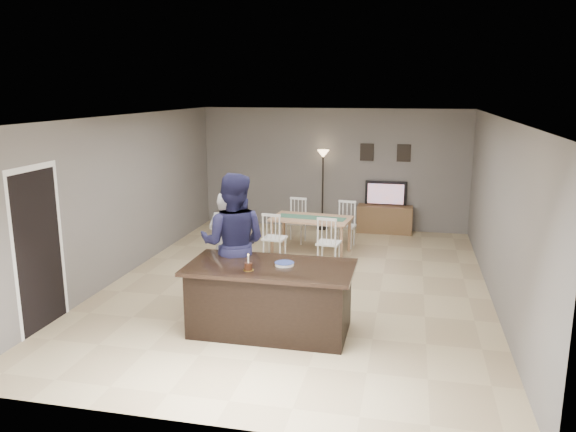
% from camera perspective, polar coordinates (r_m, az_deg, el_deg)
% --- Properties ---
extents(floor, '(8.00, 8.00, 0.00)m').
position_cam_1_polar(floor, '(9.19, 0.99, -7.02)').
color(floor, tan).
rests_on(floor, ground).
extents(room_shell, '(8.00, 8.00, 8.00)m').
position_cam_1_polar(room_shell, '(8.77, 1.03, 3.34)').
color(room_shell, slate).
rests_on(room_shell, floor).
extents(kitchen_island, '(2.15, 1.10, 0.90)m').
position_cam_1_polar(kitchen_island, '(7.39, -1.79, -8.34)').
color(kitchen_island, black).
rests_on(kitchen_island, floor).
extents(tv_console, '(1.20, 0.40, 0.60)m').
position_cam_1_polar(tv_console, '(12.58, 9.79, -0.32)').
color(tv_console, brown).
rests_on(tv_console, floor).
extents(television, '(0.91, 0.12, 0.53)m').
position_cam_1_polar(television, '(12.53, 9.90, 2.26)').
color(television, black).
rests_on(television, tv_console).
extents(tv_screen_glow, '(0.78, 0.00, 0.78)m').
position_cam_1_polar(tv_screen_glow, '(12.45, 9.88, 2.22)').
color(tv_screen_glow, '#F95D1B').
rests_on(tv_screen_glow, tv_console).
extents(picture_frames, '(1.10, 0.02, 0.38)m').
position_cam_1_polar(picture_frames, '(12.54, 9.86, 6.36)').
color(picture_frames, black).
rests_on(picture_frames, room_shell).
extents(doorway, '(0.00, 2.10, 2.65)m').
position_cam_1_polar(doorway, '(7.98, -24.10, -1.83)').
color(doorway, black).
rests_on(doorway, floor).
extents(woman, '(0.64, 0.46, 1.65)m').
position_cam_1_polar(woman, '(8.54, -6.18, -2.86)').
color(woman, '#B6B5BA').
rests_on(woman, floor).
extents(man, '(1.01, 0.81, 2.00)m').
position_cam_1_polar(man, '(7.90, -5.57, -2.81)').
color(man, '#1B1B3C').
rests_on(man, floor).
extents(birthday_cake, '(0.13, 0.13, 0.21)m').
position_cam_1_polar(birthday_cake, '(7.06, -4.05, -5.13)').
color(birthday_cake, gold).
rests_on(birthday_cake, kitchen_island).
extents(plate_stack, '(0.25, 0.25, 0.04)m').
position_cam_1_polar(plate_stack, '(7.24, -0.36, -4.88)').
color(plate_stack, white).
rests_on(plate_stack, kitchen_island).
extents(dining_table, '(1.60, 1.83, 0.92)m').
position_cam_1_polar(dining_table, '(10.78, 2.37, -0.79)').
color(dining_table, tan).
rests_on(dining_table, floor).
extents(floor_lamp, '(0.27, 0.27, 1.80)m').
position_cam_1_polar(floor_lamp, '(12.53, 3.57, 4.88)').
color(floor_lamp, black).
rests_on(floor_lamp, floor).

